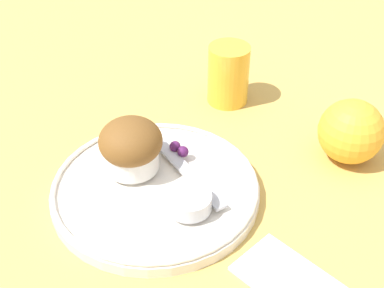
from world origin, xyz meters
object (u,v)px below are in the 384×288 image
Objects in this scene: muffin at (132,145)px; butter_knife at (182,166)px; juice_glass at (228,74)px; orange_fruit at (351,131)px.

butter_knife is (0.04, 0.04, -0.03)m from muffin.
muffin is 0.22m from juice_glass.
muffin is at bearing -125.73° from orange_fruit.
orange_fruit is 0.20m from juice_glass.
juice_glass is (-0.04, 0.21, -0.01)m from muffin.
orange_fruit is 0.94× the size of juice_glass.
orange_fruit is (0.16, 0.22, -0.01)m from muffin.
orange_fruit reaches higher than butter_knife.
butter_knife is at bearing -122.49° from orange_fruit.
juice_glass reaches higher than orange_fruit.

